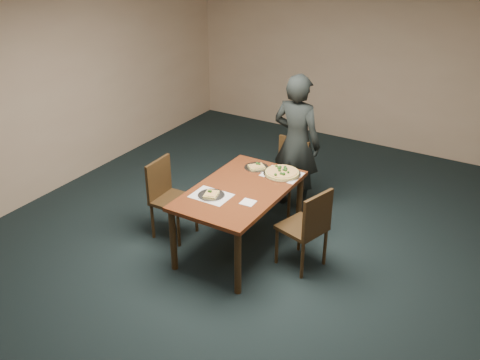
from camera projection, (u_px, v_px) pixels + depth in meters
The scene contains 13 objects.
ground at pixel (234, 265), 5.71m from camera, with size 8.00×8.00×0.00m, color black.
room_shell at pixel (233, 111), 4.92m from camera, with size 8.00×8.00×8.00m.
dining_table at pixel (240, 196), 5.72m from camera, with size 0.90×1.50×0.75m.
chair_far at pixel (288, 171), 6.59m from camera, with size 0.46×0.46×0.91m.
chair_left at pixel (168, 194), 6.06m from camera, with size 0.43×0.43×0.91m.
chair_right at pixel (308, 225), 5.46m from camera, with size 0.52×0.52×0.91m.
diner at pixel (297, 143), 6.50m from camera, with size 0.63×0.41×1.72m, color black.
placemat_main at pixel (282, 174), 5.97m from camera, with size 0.42×0.32×0.00m, color white.
placemat_near at pixel (211, 196), 5.53m from camera, with size 0.40×0.30×0.00m, color white.
pizza_pan at pixel (282, 173), 5.96m from camera, with size 0.42×0.42×0.07m.
slice_plate_near at pixel (211, 195), 5.52m from camera, with size 0.28×0.28×0.06m.
slice_plate_far at pixel (257, 167), 6.12m from camera, with size 0.28×0.28×0.06m.
napkin at pixel (248, 202), 5.40m from camera, with size 0.14×0.14×0.01m, color white.
Camera 1 is at (2.46, -3.98, 3.40)m, focal length 40.00 mm.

